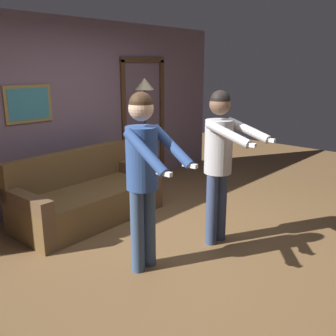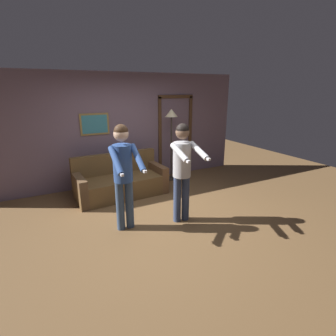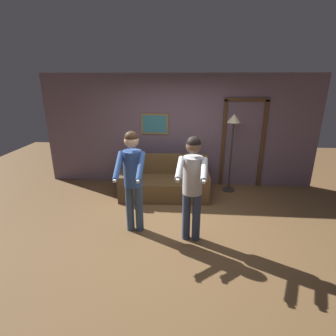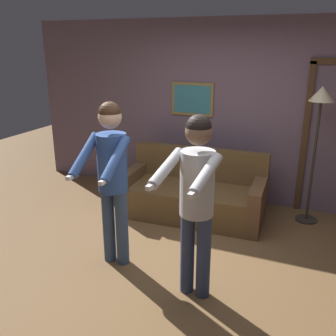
# 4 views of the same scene
# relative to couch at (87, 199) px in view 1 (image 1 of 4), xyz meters

# --- Properties ---
(ground_plane) EXTENTS (12.00, 12.00, 0.00)m
(ground_plane) POSITION_rel_couch_xyz_m (0.26, -1.36, -0.28)
(ground_plane) COLOR brown
(back_wall_assembly) EXTENTS (6.40, 0.10, 2.60)m
(back_wall_assembly) POSITION_rel_couch_xyz_m (0.27, 0.79, 1.02)
(back_wall_assembly) COLOR slate
(back_wall_assembly) RESTS_ON ground_plane
(couch) EXTENTS (1.94, 0.93, 0.87)m
(couch) POSITION_rel_couch_xyz_m (0.00, 0.00, 0.00)
(couch) COLOR brown
(couch) RESTS_ON ground_plane
(torchiere_lamp) EXTENTS (0.30, 0.30, 1.77)m
(torchiere_lamp) POSITION_rel_couch_xyz_m (1.46, 0.41, 1.16)
(torchiere_lamp) COLOR #332D28
(torchiere_lamp) RESTS_ON ground_plane
(person_standing_left) EXTENTS (0.44, 0.66, 1.73)m
(person_standing_left) POSITION_rel_couch_xyz_m (-0.37, -1.45, 0.77)
(person_standing_left) COLOR #394F71
(person_standing_left) RESTS_ON ground_plane
(person_standing_right) EXTENTS (0.46, 0.73, 1.71)m
(person_standing_right) POSITION_rel_couch_xyz_m (0.58, -1.64, 0.76)
(person_standing_right) COLOR #344265
(person_standing_right) RESTS_ON ground_plane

